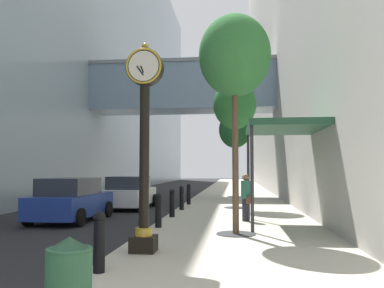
% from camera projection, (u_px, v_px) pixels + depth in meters
% --- Properties ---
extents(ground_plane, '(110.00, 110.00, 0.00)m').
position_uv_depth(ground_plane, '(199.00, 195.00, 29.98)').
color(ground_plane, '#262628').
rests_on(ground_plane, ground).
extents(sidewalk_right, '(5.52, 80.00, 0.14)m').
position_uv_depth(sidewalk_right, '(236.00, 192.00, 32.66)').
color(sidewalk_right, beige).
rests_on(sidewalk_right, ground).
extents(building_block_left, '(22.24, 80.00, 28.99)m').
position_uv_depth(building_block_left, '(71.00, 30.00, 35.13)').
color(building_block_left, '#93A8B7').
rests_on(building_block_left, ground).
extents(street_clock, '(0.84, 0.55, 4.70)m').
position_uv_depth(street_clock, '(144.00, 135.00, 8.82)').
color(street_clock, black).
rests_on(street_clock, sidewalk_right).
extents(bollard_nearest, '(0.22, 0.22, 1.08)m').
position_uv_depth(bollard_nearest, '(99.00, 240.00, 6.96)').
color(bollard_nearest, black).
rests_on(bollard_nearest, sidewalk_right).
extents(bollard_third, '(0.22, 0.22, 1.08)m').
position_uv_depth(bollard_third, '(158.00, 209.00, 12.35)').
color(bollard_third, black).
rests_on(bollard_third, sidewalk_right).
extents(bollard_fourth, '(0.22, 0.22, 1.08)m').
position_uv_depth(bollard_fourth, '(172.00, 202.00, 15.04)').
color(bollard_fourth, black).
rests_on(bollard_fourth, sidewalk_right).
extents(bollard_fifth, '(0.22, 0.22, 1.08)m').
position_uv_depth(bollard_fifth, '(182.00, 197.00, 17.73)').
color(bollard_fifth, black).
rests_on(bollard_fifth, sidewalk_right).
extents(bollard_sixth, '(0.22, 0.22, 1.08)m').
position_uv_depth(bollard_sixth, '(189.00, 194.00, 20.42)').
color(bollard_sixth, black).
rests_on(bollard_sixth, sidewalk_right).
extents(street_tree_near, '(2.07, 2.07, 6.30)m').
position_uv_depth(street_tree_near, '(235.00, 57.00, 11.34)').
color(street_tree_near, '#333335').
rests_on(street_tree_near, sidewalk_right).
extents(street_tree_mid_near, '(2.07, 2.07, 6.13)m').
position_uv_depth(street_tree_mid_near, '(235.00, 105.00, 18.92)').
color(street_tree_mid_near, '#333335').
rests_on(street_tree_mid_near, sidewalk_right).
extents(street_tree_mid_far, '(2.14, 2.14, 5.73)m').
position_uv_depth(street_tree_mid_far, '(235.00, 130.00, 26.49)').
color(street_tree_mid_far, '#333335').
rests_on(street_tree_mid_far, sidewalk_right).
extents(trash_bin, '(0.53, 0.53, 1.05)m').
position_uv_depth(trash_bin, '(69.00, 282.00, 4.47)').
color(trash_bin, '#234C33').
rests_on(trash_bin, sidewalk_right).
extents(pedestrian_walking, '(0.48, 0.52, 1.66)m').
position_uv_depth(pedestrian_walking, '(246.00, 196.00, 13.89)').
color(pedestrian_walking, '#23232D').
rests_on(pedestrian_walking, sidewalk_right).
extents(storefront_awning, '(2.40, 3.60, 3.30)m').
position_uv_depth(storefront_awning, '(283.00, 129.00, 12.97)').
color(storefront_awning, '#235138').
rests_on(storefront_awning, sidewalk_right).
extents(car_white_near, '(2.12, 4.01, 1.61)m').
position_uv_depth(car_white_near, '(129.00, 193.00, 19.61)').
color(car_white_near, silver).
rests_on(car_white_near, ground).
extents(car_blue_mid, '(2.17, 4.13, 1.63)m').
position_uv_depth(car_blue_mid, '(71.00, 200.00, 14.87)').
color(car_blue_mid, navy).
rests_on(car_blue_mid, ground).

